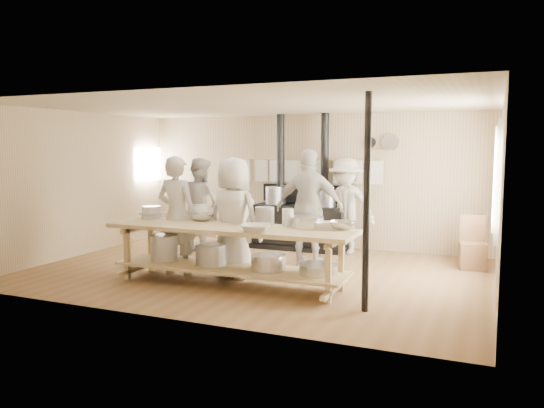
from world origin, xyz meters
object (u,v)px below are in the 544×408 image
cook_center (233,218)px  roasting_pan (323,225)px  cook_by_window (345,206)px  prep_table (229,249)px  stove (301,222)px  chair (473,253)px  cook_far_left (177,215)px  cook_right (310,208)px  cook_left (200,205)px

cook_center → roasting_pan: bearing=-175.5°
cook_by_window → prep_table: bearing=-101.6°
stove → chair: size_ratio=3.03×
prep_table → cook_far_left: (-1.06, 0.31, 0.40)m
prep_table → cook_right: cook_right is taller
prep_table → roasting_pan: bearing=14.4°
cook_far_left → chair: 4.77m
stove → chair: (3.15, -0.57, -0.27)m
stove → cook_far_left: size_ratio=1.42×
cook_left → cook_center: size_ratio=0.97×
prep_table → roasting_pan: (1.28, 0.33, 0.37)m
cook_far_left → cook_left: size_ratio=1.04×
cook_right → cook_by_window: cook_right is taller
stove → cook_by_window: bearing=-10.3°
cook_left → chair: cook_left is taller
prep_table → cook_far_left: cook_far_left is taller
chair → cook_right: bearing=-169.8°
cook_far_left → chair: bearing=-152.2°
prep_table → chair: bearing=37.8°
prep_table → roasting_pan: size_ratio=8.89×
chair → cook_center: bearing=-156.5°
cook_right → roasting_pan: bearing=114.4°
cook_center → cook_by_window: cook_center is taller
cook_left → cook_center: 2.23m
cook_far_left → cook_right: cook_right is taller
prep_table → cook_far_left: 1.17m
stove → roasting_pan: bearing=-64.5°
stove → prep_table: stove is taller
stove → roasting_pan: stove is taller
roasting_pan → cook_right: bearing=116.1°
cook_far_left → cook_right: bearing=-141.4°
stove → cook_right: size_ratio=1.34×
stove → chair: 3.22m
cook_far_left → roasting_pan: (2.34, 0.02, -0.02)m
cook_far_left → cook_center: 0.92m
cook_left → chair: bearing=-155.4°
roasting_pan → chair: bearing=48.5°
stove → cook_far_left: stove is taller
stove → cook_right: stove is taller
cook_far_left → cook_left: cook_far_left is taller
prep_table → chair: chair is taller
prep_table → cook_center: bearing=108.7°
cook_far_left → cook_left: (-0.62, 1.75, -0.03)m
cook_center → chair: cook_center is taller
cook_by_window → cook_far_left: bearing=-121.6°
cook_right → chair: (2.51, 0.82, -0.71)m
cook_right → chair: size_ratio=2.26×
cook_by_window → stove: bearing=176.1°
cook_left → cook_center: (1.53, -1.63, 0.03)m
stove → cook_far_left: 2.93m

